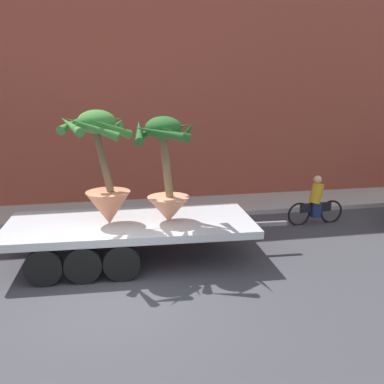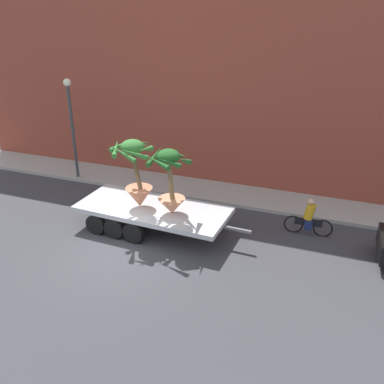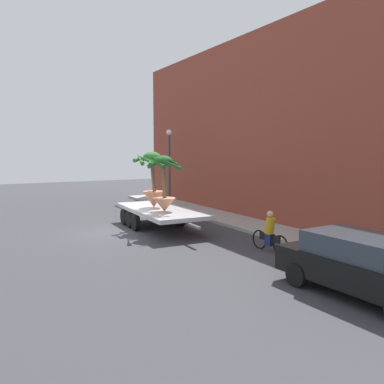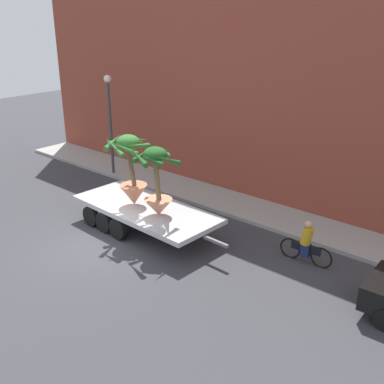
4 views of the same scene
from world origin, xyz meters
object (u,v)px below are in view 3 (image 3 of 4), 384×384
cyclist (270,234)px  potted_palm_rear (153,180)px  potted_palm_middle (164,183)px  flatbed_trailer (158,212)px  parked_car (363,265)px  street_lamp (169,158)px

cyclist → potted_palm_rear: bearing=-163.5°
potted_palm_rear → cyclist: (6.30, 1.87, -1.61)m
potted_palm_rear → cyclist: bearing=16.5°
potted_palm_middle → flatbed_trailer: bearing=168.3°
potted_palm_middle → cyclist: potted_palm_middle is taller
parked_car → potted_palm_middle: bearing=-173.6°
potted_palm_middle → street_lamp: bearing=151.9°
street_lamp → flatbed_trailer: bearing=-30.9°
cyclist → parked_car: parked_car is taller
street_lamp → potted_palm_rear: bearing=-33.6°
cyclist → street_lamp: size_ratio=0.38×
cyclist → potted_palm_middle: bearing=-157.9°
parked_car → street_lamp: size_ratio=0.94×
potted_palm_rear → parked_car: (10.94, 0.95, -1.45)m
flatbed_trailer → cyclist: 6.21m
flatbed_trailer → potted_palm_middle: bearing=-11.7°
potted_palm_rear → potted_palm_middle: 1.45m
potted_palm_middle → cyclist: 5.48m
cyclist → parked_car: (4.63, -0.91, 0.16)m
potted_palm_rear → street_lamp: (-5.15, 3.42, 0.95)m
flatbed_trailer → potted_palm_rear: 1.55m
potted_palm_rear → parked_car: bearing=5.0°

